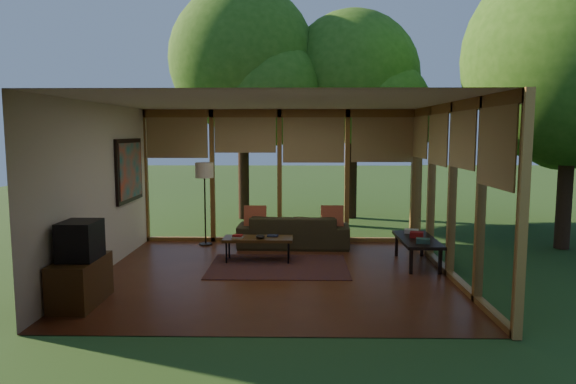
{
  "coord_description": "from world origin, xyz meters",
  "views": [
    {
      "loc": [
        0.36,
        -7.91,
        2.23
      ],
      "look_at": [
        0.2,
        0.7,
        1.24
      ],
      "focal_mm": 32.0,
      "sensor_mm": 36.0,
      "label": 1
    }
  ],
  "objects_px": {
    "media_cabinet": "(81,282)",
    "floor_lamp": "(204,175)",
    "television": "(80,240)",
    "sofa": "(294,231)",
    "side_console": "(417,241)",
    "coffee_table": "(258,239)"
  },
  "relations": [
    {
      "from": "television",
      "to": "floor_lamp",
      "type": "distance_m",
      "value": 3.76
    },
    {
      "from": "media_cabinet",
      "to": "television",
      "type": "xyz_separation_m",
      "value": [
        0.02,
        0.0,
        0.55
      ]
    },
    {
      "from": "sofa",
      "to": "side_console",
      "type": "height_order",
      "value": "sofa"
    },
    {
      "from": "sofa",
      "to": "side_console",
      "type": "xyz_separation_m",
      "value": [
        2.11,
        -1.33,
        0.09
      ]
    },
    {
      "from": "sofa",
      "to": "floor_lamp",
      "type": "relative_size",
      "value": 1.31
    },
    {
      "from": "sofa",
      "to": "television",
      "type": "distance_m",
      "value": 4.43
    },
    {
      "from": "television",
      "to": "sofa",
      "type": "bearing_deg",
      "value": 51.48
    },
    {
      "from": "media_cabinet",
      "to": "side_console",
      "type": "height_order",
      "value": "media_cabinet"
    },
    {
      "from": "sofa",
      "to": "floor_lamp",
      "type": "height_order",
      "value": "floor_lamp"
    },
    {
      "from": "floor_lamp",
      "to": "television",
      "type": "bearing_deg",
      "value": -105.26
    },
    {
      "from": "television",
      "to": "floor_lamp",
      "type": "relative_size",
      "value": 0.33
    },
    {
      "from": "coffee_table",
      "to": "television",
      "type": "bearing_deg",
      "value": -133.13
    },
    {
      "from": "media_cabinet",
      "to": "coffee_table",
      "type": "height_order",
      "value": "media_cabinet"
    },
    {
      "from": "side_console",
      "to": "sofa",
      "type": "bearing_deg",
      "value": 147.75
    },
    {
      "from": "sofa",
      "to": "television",
      "type": "bearing_deg",
      "value": 53.52
    },
    {
      "from": "media_cabinet",
      "to": "side_console",
      "type": "bearing_deg",
      "value": 23.47
    },
    {
      "from": "sofa",
      "to": "media_cabinet",
      "type": "height_order",
      "value": "sofa"
    },
    {
      "from": "television",
      "to": "side_console",
      "type": "bearing_deg",
      "value": 23.56
    },
    {
      "from": "side_console",
      "to": "floor_lamp",
      "type": "bearing_deg",
      "value": 159.21
    },
    {
      "from": "media_cabinet",
      "to": "floor_lamp",
      "type": "bearing_deg",
      "value": 74.45
    },
    {
      "from": "sofa",
      "to": "television",
      "type": "xyz_separation_m",
      "value": [
        -2.74,
        -3.44,
        0.53
      ]
    },
    {
      "from": "media_cabinet",
      "to": "television",
      "type": "relative_size",
      "value": 1.82
    }
  ]
}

